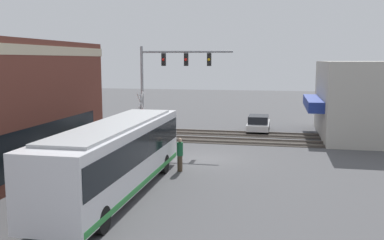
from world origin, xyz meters
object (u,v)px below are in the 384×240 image
object	(u,v)px
crossing_signal	(141,113)
parked_car_white	(258,124)
pedestrian_at_crossing	(149,132)
city_bus	(116,155)
pedestrian_near_bus	(180,154)

from	to	relation	value
crossing_signal	parked_car_white	world-z (taller)	crossing_signal
crossing_signal	parked_car_white	xyz separation A→B (m)	(7.40, -7.99, -1.65)
parked_car_white	pedestrian_at_crossing	distance (m)	10.31
city_bus	pedestrian_at_crossing	world-z (taller)	city_bus
parked_car_white	pedestrian_near_bus	bearing A→B (deg)	165.99
city_bus	parked_car_white	distance (m)	19.42
crossing_signal	parked_car_white	distance (m)	11.02
city_bus	crossing_signal	bearing A→B (deg)	13.01
city_bus	crossing_signal	distance (m)	11.53
crossing_signal	pedestrian_near_bus	distance (m)	8.21
city_bus	pedestrian_at_crossing	xyz separation A→B (m)	(11.48, 2.04, -0.97)
pedestrian_at_crossing	crossing_signal	bearing A→B (deg)	115.25
city_bus	pedestrian_near_bus	xyz separation A→B (m)	(4.47, -1.87, -0.86)
city_bus	crossing_signal	size ratio (longest dim) A/B	3.22
city_bus	pedestrian_at_crossing	size ratio (longest dim) A/B	7.42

